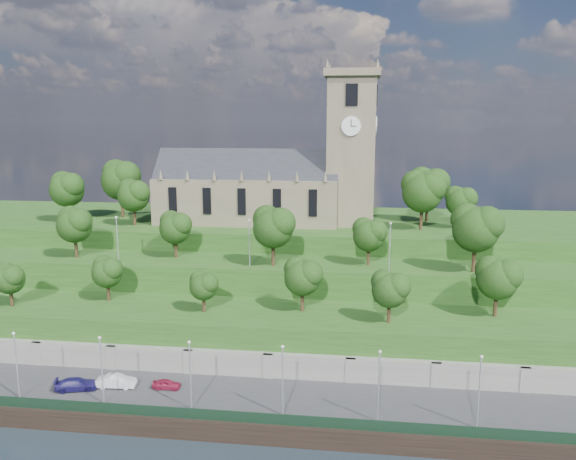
# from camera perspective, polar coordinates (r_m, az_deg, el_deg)

# --- Properties ---
(ground) EXTENTS (320.00, 320.00, 0.00)m
(ground) POSITION_cam_1_polar(r_m,az_deg,el_deg) (63.22, -8.56, -20.36)
(ground) COLOR black
(ground) RESTS_ON ground
(promenade) EXTENTS (160.00, 12.00, 2.00)m
(promenade) POSITION_cam_1_polar(r_m,az_deg,el_deg) (67.75, -7.16, -17.07)
(promenade) COLOR #2D2D30
(promenade) RESTS_ON ground
(quay_wall) EXTENTS (160.00, 0.50, 2.20)m
(quay_wall) POSITION_cam_1_polar(r_m,az_deg,el_deg) (62.62, -8.60, -19.53)
(quay_wall) COLOR black
(quay_wall) RESTS_ON ground
(fence) EXTENTS (160.00, 0.10, 1.20)m
(fence) POSITION_cam_1_polar(r_m,az_deg,el_deg) (62.42, -8.47, -18.04)
(fence) COLOR black
(fence) RESTS_ON promenade
(retaining_wall) EXTENTS (160.00, 2.10, 5.00)m
(retaining_wall) POSITION_cam_1_polar(r_m,az_deg,el_deg) (72.27, -5.99, -13.83)
(retaining_wall) COLOR slate
(retaining_wall) RESTS_ON ground
(embankment_lower) EXTENTS (160.00, 12.00, 8.00)m
(embankment_lower) POSITION_cam_1_polar(r_m,az_deg,el_deg) (77.07, -4.98, -10.97)
(embankment_lower) COLOR #204517
(embankment_lower) RESTS_ON ground
(embankment_upper) EXTENTS (160.00, 10.00, 12.00)m
(embankment_upper) POSITION_cam_1_polar(r_m,az_deg,el_deg) (86.52, -3.47, -7.05)
(embankment_upper) COLOR #204517
(embankment_upper) RESTS_ON ground
(hilltop) EXTENTS (160.00, 32.00, 15.00)m
(hilltop) POSITION_cam_1_polar(r_m,az_deg,el_deg) (106.04, -1.39, -2.80)
(hilltop) COLOR #204517
(hilltop) RESTS_ON ground
(church) EXTENTS (38.60, 12.35, 27.60)m
(church) POSITION_cam_1_polar(r_m,az_deg,el_deg) (99.42, -1.32, 5.07)
(church) COLOR brown
(church) RESTS_ON hilltop
(trees_lower) EXTENTS (69.51, 8.85, 7.83)m
(trees_lower) POSITION_cam_1_polar(r_m,az_deg,el_deg) (73.49, 0.49, -4.89)
(trees_lower) COLOR #2F2012
(trees_lower) RESTS_ON embankment_lower
(trees_upper) EXTENTS (65.94, 8.66, 9.61)m
(trees_upper) POSITION_cam_1_polar(r_m,az_deg,el_deg) (81.58, 0.59, 0.40)
(trees_upper) COLOR #2F2012
(trees_upper) RESTS_ON embankment_upper
(trees_hilltop) EXTENTS (74.57, 15.99, 10.78)m
(trees_hilltop) POSITION_cam_1_polar(r_m,az_deg,el_deg) (99.17, -3.19, 4.45)
(trees_hilltop) COLOR #2F2012
(trees_hilltop) RESTS_ON hilltop
(lamp_posts_promenade) EXTENTS (60.36, 0.36, 7.93)m
(lamp_posts_promenade) POSITION_cam_1_polar(r_m,az_deg,el_deg) (62.77, -9.91, -13.85)
(lamp_posts_promenade) COLOR #B2B2B7
(lamp_posts_promenade) RESTS_ON promenade
(lamp_posts_upper) EXTENTS (40.36, 0.36, 7.01)m
(lamp_posts_upper) POSITION_cam_1_polar(r_m,az_deg,el_deg) (81.07, -3.94, -0.91)
(lamp_posts_upper) COLOR #B2B2B7
(lamp_posts_upper) RESTS_ON embankment_upper
(car_left) EXTENTS (3.34, 1.42, 1.13)m
(car_left) POSITION_cam_1_polar(r_m,az_deg,el_deg) (69.47, -12.24, -15.05)
(car_left) COLOR maroon
(car_left) RESTS_ON promenade
(car_middle) EXTENTS (4.73, 2.02, 1.52)m
(car_middle) POSITION_cam_1_polar(r_m,az_deg,el_deg) (71.16, -17.03, -14.47)
(car_middle) COLOR silver
(car_middle) RESTS_ON promenade
(car_right) EXTENTS (5.18, 3.22, 1.40)m
(car_right) POSITION_cam_1_polar(r_m,az_deg,el_deg) (72.03, -20.68, -14.44)
(car_right) COLOR #1D1753
(car_right) RESTS_ON promenade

